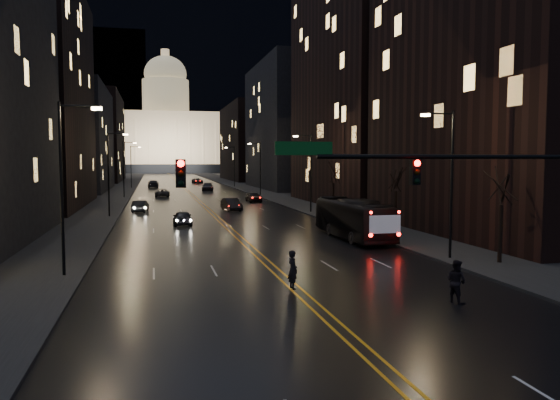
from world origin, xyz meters
TOP-DOWN VIEW (x-y plane):
  - ground at (0.00, 0.00)m, footprint 900.00×900.00m
  - road at (0.00, 130.00)m, footprint 20.00×320.00m
  - sidewalk_left at (-14.00, 130.00)m, footprint 8.00×320.00m
  - sidewalk_right at (14.00, 130.00)m, footprint 8.00×320.00m
  - center_line at (0.00, 130.00)m, footprint 0.62×320.00m
  - building_left_mid at (-21.00, 54.00)m, footprint 12.00×30.00m
  - building_left_far at (-21.00, 92.00)m, footprint 12.00×34.00m
  - building_left_dist at (-21.00, 140.00)m, footprint 12.00×40.00m
  - building_right_near at (21.00, 20.00)m, footprint 12.00×26.00m
  - building_right_tall at (21.00, 50.00)m, footprint 12.00×30.00m
  - building_right_mid at (21.00, 92.00)m, footprint 12.00×34.00m
  - building_right_dist at (21.00, 140.00)m, footprint 12.00×40.00m
  - mountain_ridge at (40.00, 380.00)m, footprint 520.00×60.00m
  - capitol at (0.00, 250.00)m, footprint 90.00×50.00m
  - traffic_signal at (5.91, -0.00)m, footprint 17.29×0.45m
  - streetlamp_right_near at (10.81, 10.00)m, footprint 2.13×0.25m
  - streetlamp_left_near at (-10.81, 10.00)m, footprint 2.13×0.25m
  - streetlamp_right_mid at (10.81, 40.00)m, footprint 2.13×0.25m
  - streetlamp_left_mid at (-10.81, 40.00)m, footprint 2.13×0.25m
  - streetlamp_right_far at (10.81, 70.00)m, footprint 2.13×0.25m
  - streetlamp_left_far at (-10.81, 70.00)m, footprint 2.13×0.25m
  - streetlamp_right_dist at (10.81, 100.00)m, footprint 2.13×0.25m
  - streetlamp_left_dist at (-10.81, 100.00)m, footprint 2.13×0.25m
  - tree_right_near at (13.00, 8.00)m, footprint 2.40×2.40m
  - tree_right_mid at (13.00, 22.00)m, footprint 2.40×2.40m
  - tree_right_far at (13.00, 38.00)m, footprint 2.40×2.40m
  - bus at (8.50, 19.94)m, footprint 2.67×11.04m
  - oncoming_car_a at (-3.86, 31.41)m, footprint 1.70×4.12m
  - oncoming_car_b at (-7.97, 45.39)m, footprint 1.97×4.34m
  - oncoming_car_c at (-5.01, 71.63)m, footprint 2.53×4.83m
  - oncoming_car_d at (-6.47, 101.95)m, footprint 2.36×5.61m
  - receding_car_a at (2.55, 44.77)m, footprint 2.11×4.75m
  - receding_car_b at (7.57, 57.59)m, footprint 1.98×4.51m
  - receding_car_c at (3.84, 86.73)m, footprint 2.84×5.57m
  - receding_car_d at (4.54, 121.16)m, footprint 2.74×5.12m
  - pedestrian_a at (-0.13, 5.00)m, footprint 0.56×0.74m
  - pedestrian_b at (6.02, 1.03)m, footprint 0.79×1.02m

SIDE VIEW (x-z plane):
  - ground at x=0.00m, z-range 0.00..0.00m
  - road at x=0.00m, z-range 0.00..0.02m
  - center_line at x=0.00m, z-range 0.02..0.03m
  - sidewalk_left at x=-14.00m, z-range 0.00..0.16m
  - sidewalk_right at x=14.00m, z-range 0.00..0.16m
  - oncoming_car_c at x=-5.01m, z-range 0.00..1.30m
  - receding_car_d at x=4.54m, z-range 0.00..1.37m
  - oncoming_car_b at x=-7.97m, z-range 0.00..1.38m
  - oncoming_car_a at x=-3.86m, z-range 0.00..1.40m
  - receding_car_b at x=7.57m, z-range 0.00..1.51m
  - receding_car_a at x=2.55m, z-range 0.00..1.52m
  - receding_car_c at x=3.84m, z-range 0.00..1.55m
  - oncoming_car_d at x=-6.47m, z-range 0.00..1.62m
  - pedestrian_a at x=-0.13m, z-range 0.00..1.84m
  - pedestrian_b at x=6.02m, z-range 0.00..1.86m
  - bus at x=8.50m, z-range 0.00..3.07m
  - tree_right_near at x=13.00m, z-range 1.20..7.85m
  - tree_right_mid at x=13.00m, z-range 1.20..7.85m
  - tree_right_far at x=13.00m, z-range 1.20..7.85m
  - streetlamp_right_near at x=10.81m, z-range 0.58..9.58m
  - streetlamp_left_near at x=-10.81m, z-range 0.58..9.58m
  - streetlamp_right_mid at x=10.81m, z-range 0.58..9.58m
  - streetlamp_left_mid at x=-10.81m, z-range 0.58..9.58m
  - streetlamp_right_far at x=10.81m, z-range 0.58..9.58m
  - streetlamp_left_far at x=-10.81m, z-range 0.58..9.58m
  - streetlamp_right_dist at x=10.81m, z-range 0.58..9.58m
  - streetlamp_left_dist at x=-10.81m, z-range 0.58..9.58m
  - traffic_signal at x=5.91m, z-range 1.60..8.60m
  - building_left_far at x=-21.00m, z-range 0.00..20.00m
  - building_right_dist at x=21.00m, z-range 0.00..22.00m
  - building_left_dist at x=-21.00m, z-range 0.00..24.00m
  - building_right_near at x=21.00m, z-range 0.00..24.00m
  - building_right_mid at x=21.00m, z-range 0.00..26.00m
  - building_left_mid at x=-21.00m, z-range 0.00..28.00m
  - capitol at x=0.00m, z-range -12.10..46.40m
  - building_right_tall at x=21.00m, z-range 0.00..38.00m
  - mountain_ridge at x=40.00m, z-range 0.00..130.00m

